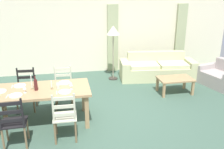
{
  "coord_description": "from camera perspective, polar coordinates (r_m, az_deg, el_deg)",
  "views": [
    {
      "loc": [
        -0.86,
        -4.69,
        2.6
      ],
      "look_at": [
        0.17,
        0.6,
        0.75
      ],
      "focal_mm": 39.22,
      "sensor_mm": 36.0,
      "label": 1
    }
  ],
  "objects": [
    {
      "name": "dinner_plate_far_left",
      "position": [
        5.36,
        -20.69,
        -2.45
      ],
      "size": [
        0.24,
        0.24,
        0.02
      ],
      "primitive_type": "cylinder",
      "color": "white",
      "rests_on": "dining_table"
    },
    {
      "name": "wine_glass_near_right",
      "position": [
        4.88,
        -9.55,
        -2.2
      ],
      "size": [
        0.06,
        0.06,
        0.16
      ],
      "color": "white",
      "rests_on": "dining_table"
    },
    {
      "name": "candle_short",
      "position": [
        5.0,
        -13.89,
        -2.81
      ],
      "size": [
        0.05,
        0.05,
        0.17
      ],
      "color": "#998C66",
      "rests_on": "dining_table"
    },
    {
      "name": "wine_bottle",
      "position": [
        5.0,
        -17.36,
        -2.25
      ],
      "size": [
        0.07,
        0.07,
        0.32
      ],
      "color": "#471919",
      "rests_on": "dining_table"
    },
    {
      "name": "curtain_panel_right",
      "position": [
        8.92,
        15.64,
        8.56
      ],
      "size": [
        0.35,
        0.08,
        2.2
      ],
      "primitive_type": "cube",
      "color": "#A4AD7F",
      "rests_on": "ground_plane"
    },
    {
      "name": "coffee_table",
      "position": [
        6.68,
        14.51,
        -1.33
      ],
      "size": [
        0.9,
        0.56,
        0.42
      ],
      "color": "#A28158",
      "rests_on": "ground_plane"
    },
    {
      "name": "standing_lamp",
      "position": [
        7.27,
        0.27,
        9.51
      ],
      "size": [
        0.4,
        0.4,
        1.64
      ],
      "color": "#332D28",
      "rests_on": "ground_plane"
    },
    {
      "name": "couch",
      "position": [
        7.74,
        10.44,
        1.25
      ],
      "size": [
        2.36,
        1.05,
        0.8
      ],
      "color": "#C1C28F",
      "rests_on": "ground_plane"
    },
    {
      "name": "dinner_plate_near_right",
      "position": [
        4.81,
        -10.97,
        -3.96
      ],
      "size": [
        0.24,
        0.24,
        0.02
      ],
      "primitive_type": "cylinder",
      "color": "white",
      "rests_on": "dining_table"
    },
    {
      "name": "dinner_plate_far_right",
      "position": [
        5.27,
        -11.03,
        -1.88
      ],
      "size": [
        0.24,
        0.24,
        0.02
      ],
      "primitive_type": "cylinder",
      "color": "white",
      "rests_on": "dining_table"
    },
    {
      "name": "dinner_plate_near_left",
      "position": [
        4.9,
        -21.56,
        -4.54
      ],
      "size": [
        0.24,
        0.24,
        0.02
      ],
      "primitive_type": "cylinder",
      "color": "white",
      "rests_on": "dining_table"
    },
    {
      "name": "dining_table",
      "position": [
        5.1,
        -16.0,
        -4.17
      ],
      "size": [
        1.9,
        0.96,
        0.75
      ],
      "color": "#A28158",
      "rests_on": "ground_plane"
    },
    {
      "name": "wall_far",
      "position": [
        8.14,
        -4.94,
        10.03
      ],
      "size": [
        9.6,
        0.16,
        2.7
      ],
      "primitive_type": "cube",
      "color": "beige",
      "rests_on": "ground_plane"
    },
    {
      "name": "dining_chair_near_right",
      "position": [
        4.5,
        -10.97,
        -9.61
      ],
      "size": [
        0.43,
        0.41,
        0.96
      ],
      "color": "beige",
      "rests_on": "ground_plane"
    },
    {
      "name": "dining_chair_near_left",
      "position": [
        4.56,
        -21.97,
        -10.33
      ],
      "size": [
        0.43,
        0.41,
        0.96
      ],
      "color": "black",
      "rests_on": "ground_plane"
    },
    {
      "name": "fork_near_right",
      "position": [
        4.81,
        -12.75,
        -4.13
      ],
      "size": [
        0.02,
        0.17,
        0.01
      ],
      "primitive_type": "cube",
      "rotation": [
        0.0,
        0.0,
        0.03
      ],
      "color": "silver",
      "rests_on": "dining_table"
    },
    {
      "name": "coffee_cup_primary",
      "position": [
        5.02,
        -12.47,
        -2.63
      ],
      "size": [
        0.07,
        0.07,
        0.09
      ],
      "primitive_type": "cylinder",
      "color": "beige",
      "rests_on": "dining_table"
    },
    {
      "name": "fork_far_right",
      "position": [
        5.28,
        -12.65,
        -2.04
      ],
      "size": [
        0.03,
        0.17,
        0.01
      ],
      "primitive_type": "cube",
      "rotation": [
        0.0,
        0.0,
        0.08
      ],
      "color": "silver",
      "rests_on": "dining_table"
    },
    {
      "name": "ground_plane",
      "position": [
        5.44,
        -0.6,
        -9.75
      ],
      "size": [
        9.6,
        9.6,
        0.02
      ],
      "primitive_type": "cube",
      "color": "#3B5648"
    },
    {
      "name": "wine_glass_near_left",
      "position": [
        4.94,
        -19.75,
        -2.84
      ],
      "size": [
        0.06,
        0.06,
        0.16
      ],
      "color": "white",
      "rests_on": "dining_table"
    },
    {
      "name": "armchair_upholstered",
      "position": [
        7.71,
        24.21,
        -0.54
      ],
      "size": [
        1.06,
        1.32,
        0.72
      ],
      "color": "#A59A96",
      "rests_on": "ground_plane"
    },
    {
      "name": "curtain_panel_left",
      "position": [
        8.15,
        0.16,
        8.32
      ],
      "size": [
        0.35,
        0.08,
        2.2
      ],
      "primitive_type": "cube",
      "color": "#A4AD7F",
      "rests_on": "ground_plane"
    },
    {
      "name": "dinner_plate_head_west",
      "position": [
        5.2,
        -24.68,
        -3.63
      ],
      "size": [
        0.24,
        0.24,
        0.02
      ],
      "primitive_type": "cylinder",
      "color": "white",
      "rests_on": "dining_table"
    },
    {
      "name": "dining_chair_far_right",
      "position": [
        5.81,
        -11.23,
        -2.89
      ],
      "size": [
        0.43,
        0.41,
        0.96
      ],
      "color": "beige",
      "rests_on": "ground_plane"
    },
    {
      "name": "fork_near_left",
      "position": [
        4.93,
        -23.27,
        -4.68
      ],
      "size": [
        0.03,
        0.17,
        0.01
      ],
      "primitive_type": "cube",
      "rotation": [
        0.0,
        0.0,
        -0.06
      ],
      "color": "silver",
      "rests_on": "dining_table"
    },
    {
      "name": "candle_tall",
      "position": [
        5.07,
        -18.18,
        -2.38
      ],
      "size": [
        0.05,
        0.05,
        0.3
      ],
      "color": "#998C66",
      "rests_on": "dining_table"
    },
    {
      "name": "fork_far_left",
      "position": [
        5.39,
        -22.25,
        -2.59
      ],
      "size": [
        0.03,
        0.17,
        0.01
      ],
      "primitive_type": "cube",
      "rotation": [
        0.0,
        0.0,
        0.06
      ],
      "color": "silver",
      "rests_on": "dining_table"
    },
    {
      "name": "dining_chair_far_left",
      "position": [
        5.89,
        -19.37,
        -3.33
      ],
      "size": [
        0.44,
        0.42,
        0.96
      ],
      "color": "black",
      "rests_on": "ground_plane"
    }
  ]
}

